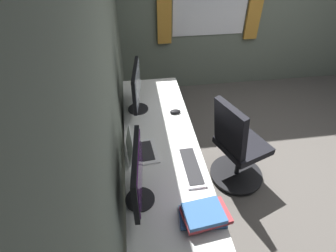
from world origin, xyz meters
name	(u,v)px	position (x,y,z in m)	size (l,w,h in m)	color
floor_plane	(299,169)	(0.00, 0.00, 0.00)	(4.83, 4.83, 0.00)	#59544F
wall_back	(107,78)	(0.00, 1.96, 1.30)	(4.63, 0.10, 2.60)	slate
wall_right	(251,0)	(2.06, 0.00, 1.30)	(0.10, 4.41, 2.60)	slate
desk	(162,153)	(-0.20, 1.58, 0.66)	(2.36, 0.62, 0.73)	white
drawer_pedestal	(153,137)	(0.39, 1.60, 0.35)	(0.40, 0.51, 0.69)	white
monitor_primary	(138,175)	(-0.70, 1.79, 0.99)	(0.51, 0.20, 0.45)	black
monitor_secondary	(137,87)	(0.38, 1.74, 0.99)	(0.52, 0.20, 0.45)	black
laptop_leftmost	(139,149)	(-0.25, 1.77, 0.78)	(0.31, 0.27, 0.20)	white
keyboard_main	(191,166)	(-0.46, 1.38, 0.74)	(0.42, 0.15, 0.02)	silver
mouse_main	(175,112)	(0.27, 1.39, 0.75)	(0.06, 0.10, 0.03)	black
book_stack_near	(204,215)	(-0.90, 1.40, 0.78)	(0.23, 0.33, 0.09)	#38669E
office_chair	(237,148)	(-0.02, 0.82, 0.46)	(0.56, 0.61, 0.97)	black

